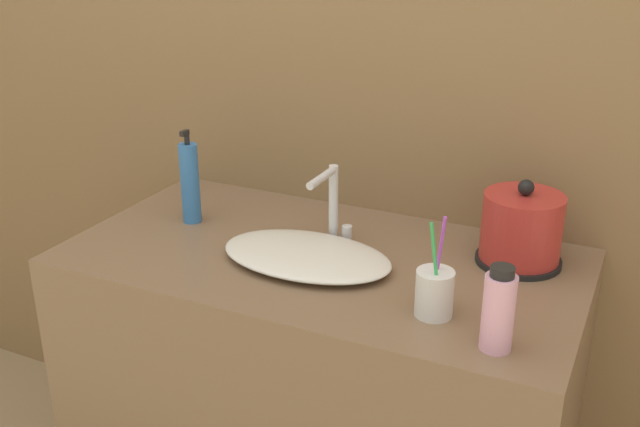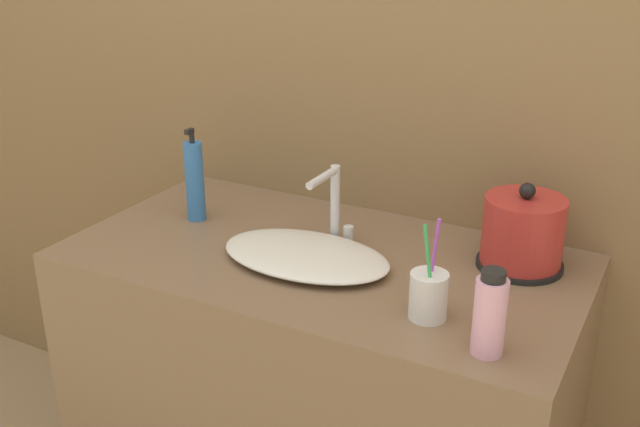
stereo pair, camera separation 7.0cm
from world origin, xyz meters
The scene contains 8 objects.
wall_back centered at (0.00, 0.63, 1.30)m, with size 6.00×0.04×2.60m.
vanity_counter centered at (0.00, 0.30, 0.42)m, with size 1.15×0.61×0.83m.
sink_basin centered at (-0.01, 0.25, 0.85)m, with size 0.39×0.24×0.04m.
faucet centered at (-0.01, 0.38, 0.93)m, with size 0.06×0.14×0.18m.
electric_kettle centered at (0.41, 0.46, 0.91)m, with size 0.19×0.19×0.19m.
toothbrush_cup centered at (0.31, 0.16, 0.88)m, with size 0.07×0.07×0.20m.
lotion_bottle centered at (-0.37, 0.34, 0.93)m, with size 0.05×0.05×0.24m.
shampoo_bottle centered at (0.44, 0.09, 0.91)m, with size 0.06×0.06×0.16m.
Camera 1 is at (0.65, -1.07, 1.56)m, focal length 42.00 mm.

